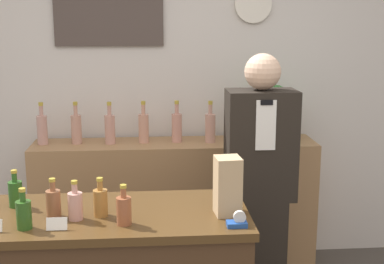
{
  "coord_description": "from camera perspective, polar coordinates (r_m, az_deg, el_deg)",
  "views": [
    {
      "loc": [
        -0.1,
        -1.91,
        1.84
      ],
      "look_at": [
        0.14,
        1.13,
        1.17
      ],
      "focal_mm": 50.0,
      "sensor_mm": 36.0,
      "label": 1
    }
  ],
  "objects": [
    {
      "name": "back_shelf",
      "position": [
        3.91,
        -1.79,
        -7.97
      ],
      "size": [
        1.99,
        0.39,
        0.96
      ],
      "color": "#9E754C",
      "rests_on": "ground_plane"
    },
    {
      "name": "counter_bottle_1",
      "position": [
        2.47,
        -17.5,
        -8.3
      ],
      "size": [
        0.07,
        0.07,
        0.19
      ],
      "color": "#2A541C",
      "rests_on": "display_counter"
    },
    {
      "name": "shelf_bottle_0",
      "position": [
        3.83,
        -15.69,
        0.35
      ],
      "size": [
        0.07,
        0.07,
        0.29
      ],
      "color": "tan",
      "rests_on": "back_shelf"
    },
    {
      "name": "shelf_bottle_2",
      "position": [
        3.75,
        -8.75,
        0.41
      ],
      "size": [
        0.07,
        0.07,
        0.29
      ],
      "color": "tan",
      "rests_on": "back_shelf"
    },
    {
      "name": "paper_bag",
      "position": [
        2.51,
        3.82,
        -5.75
      ],
      "size": [
        0.13,
        0.13,
        0.28
      ],
      "color": "tan",
      "rests_on": "display_counter"
    },
    {
      "name": "shelf_bottle_1",
      "position": [
        3.79,
        -12.23,
        0.42
      ],
      "size": [
        0.07,
        0.07,
        0.29
      ],
      "color": "tan",
      "rests_on": "back_shelf"
    },
    {
      "name": "shopkeeper",
      "position": [
        3.28,
        7.2,
        -6.0
      ],
      "size": [
        0.41,
        0.26,
        1.62
      ],
      "color": "black",
      "rests_on": "ground_plane"
    },
    {
      "name": "counter_bottle_4",
      "position": [
        2.54,
        -9.74,
        -7.34
      ],
      "size": [
        0.07,
        0.07,
        0.19
      ],
      "color": "#9F6A31",
      "rests_on": "display_counter"
    },
    {
      "name": "counter_bottle_0",
      "position": [
        2.76,
        -18.32,
        -6.19
      ],
      "size": [
        0.07,
        0.07,
        0.19
      ],
      "color": "#27561D",
      "rests_on": "display_counter"
    },
    {
      "name": "counter_bottle_5",
      "position": [
        2.43,
        -7.28,
        -8.21
      ],
      "size": [
        0.07,
        0.07,
        0.19
      ],
      "color": "#955233",
      "rests_on": "display_counter"
    },
    {
      "name": "shelf_bottle_5",
      "position": [
        3.74,
        1.96,
        0.54
      ],
      "size": [
        0.07,
        0.07,
        0.29
      ],
      "color": "tan",
      "rests_on": "back_shelf"
    },
    {
      "name": "shelf_bottle_4",
      "position": [
        3.76,
        -1.63,
        0.59
      ],
      "size": [
        0.07,
        0.07,
        0.29
      ],
      "color": "tan",
      "rests_on": "back_shelf"
    },
    {
      "name": "counter_bottle_3",
      "position": [
        2.52,
        -12.34,
        -7.61
      ],
      "size": [
        0.07,
        0.07,
        0.19
      ],
      "color": "tan",
      "rests_on": "display_counter"
    },
    {
      "name": "potted_plant",
      "position": [
        3.84,
        8.63,
        2.4
      ],
      "size": [
        0.33,
        0.33,
        0.4
      ],
      "color": "#4C3D2D",
      "rests_on": "back_shelf"
    },
    {
      "name": "tape_dispenser",
      "position": [
        2.41,
        4.9,
        -9.5
      ],
      "size": [
        0.09,
        0.06,
        0.07
      ],
      "color": "#1E4799",
      "rests_on": "display_counter"
    },
    {
      "name": "counter_bottle_2",
      "position": [
        2.58,
        -14.57,
        -7.29
      ],
      "size": [
        0.07,
        0.07,
        0.19
      ],
      "color": "brown",
      "rests_on": "display_counter"
    },
    {
      "name": "shelf_bottle_3",
      "position": [
        3.75,
        -5.18,
        0.52
      ],
      "size": [
        0.07,
        0.07,
        0.29
      ],
      "color": "tan",
      "rests_on": "back_shelf"
    },
    {
      "name": "back_wall",
      "position": [
        3.94,
        -3.04,
        5.34
      ],
      "size": [
        5.2,
        0.09,
        2.7
      ],
      "color": "silver",
      "rests_on": "ground_plane"
    },
    {
      "name": "shelf_bottle_6",
      "position": [
        3.81,
        5.39,
        0.69
      ],
      "size": [
        0.07,
        0.07,
        0.29
      ],
      "color": "tan",
      "rests_on": "back_shelf"
    },
    {
      "name": "price_card_right",
      "position": [
        2.44,
        -14.23,
        -9.48
      ],
      "size": [
        0.09,
        0.02,
        0.06
      ],
      "color": "white",
      "rests_on": "display_counter"
    }
  ]
}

